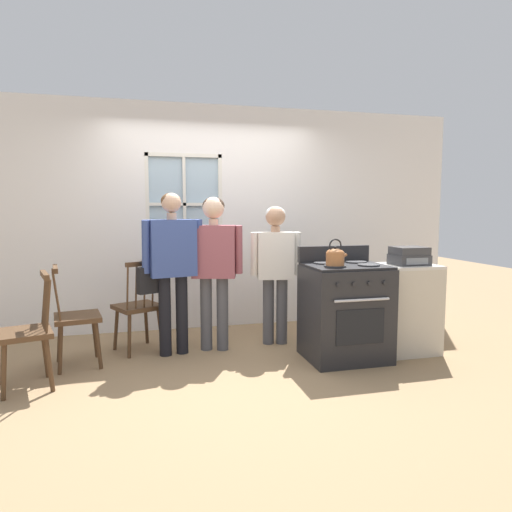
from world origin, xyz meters
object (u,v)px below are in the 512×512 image
(chair_by_window, at_px, (139,308))
(kettle, at_px, (335,256))
(chair_center_cluster, at_px, (75,318))
(side_counter, at_px, (406,308))
(person_adult_right, at_px, (275,261))
(handbag, at_px, (148,279))
(stove, at_px, (345,311))
(potted_plant, at_px, (191,249))
(chair_near_wall, at_px, (27,334))
(person_teen_center, at_px, (214,256))
(person_elderly_left, at_px, (172,258))
(stereo, at_px, (409,256))

(chair_by_window, distance_m, kettle, 2.06)
(chair_center_cluster, height_order, side_counter, chair_center_cluster)
(person_adult_right, distance_m, handbag, 1.34)
(side_counter, bearing_deg, handbag, 169.55)
(person_adult_right, bearing_deg, stove, -41.64)
(kettle, bearing_deg, person_adult_right, 113.92)
(stove, relative_size, potted_plant, 4.99)
(chair_by_window, height_order, chair_near_wall, same)
(chair_near_wall, relative_size, person_teen_center, 0.60)
(person_elderly_left, bearing_deg, chair_near_wall, -165.30)
(potted_plant, relative_size, stereo, 0.64)
(potted_plant, height_order, handbag, potted_plant)
(handbag, bearing_deg, kettle, -21.39)
(chair_center_cluster, relative_size, kettle, 3.82)
(chair_near_wall, distance_m, person_adult_right, 2.45)
(kettle, height_order, handbag, kettle)
(person_teen_center, relative_size, stereo, 4.64)
(chair_near_wall, distance_m, person_teen_center, 1.83)
(stove, distance_m, handbag, 1.94)
(stove, height_order, stereo, stove)
(chair_near_wall, bearing_deg, stove, 75.43)
(chair_center_cluster, distance_m, kettle, 2.47)
(chair_center_cluster, relative_size, stereo, 2.78)
(kettle, height_order, side_counter, kettle)
(chair_by_window, relative_size, chair_near_wall, 1.00)
(chair_center_cluster, distance_m, person_elderly_left, 1.06)
(person_adult_right, bearing_deg, stereo, -16.85)
(chair_center_cluster, height_order, handbag, same)
(chair_near_wall, relative_size, person_elderly_left, 0.59)
(chair_by_window, distance_m, person_teen_center, 0.93)
(chair_center_cluster, bearing_deg, side_counter, -106.61)
(chair_by_window, height_order, person_teen_center, person_teen_center)
(person_teen_center, relative_size, kettle, 6.39)
(person_adult_right, xyz_separation_m, kettle, (0.34, -0.78, 0.12))
(chair_near_wall, bearing_deg, person_teen_center, 95.67)
(person_elderly_left, xyz_separation_m, handbag, (-0.24, -0.01, -0.21))
(chair_center_cluster, xyz_separation_m, side_counter, (3.22, -0.36, -0.00))
(side_counter, bearing_deg, stereo, -90.00)
(chair_center_cluster, height_order, stereo, stereo)
(chair_by_window, xyz_separation_m, chair_near_wall, (-0.87, -0.78, 0.00))
(handbag, height_order, side_counter, handbag)
(person_adult_right, height_order, handbag, person_adult_right)
(person_teen_center, xyz_separation_m, kettle, (1.02, -0.72, 0.05))
(chair_near_wall, distance_m, handbag, 1.17)
(chair_near_wall, height_order, handbag, same)
(chair_center_cluster, relative_size, person_adult_right, 0.64)
(chair_center_cluster, bearing_deg, chair_by_window, -70.92)
(chair_near_wall, relative_size, kettle, 3.82)
(chair_by_window, relative_size, person_elderly_left, 0.59)
(stove, height_order, side_counter, stove)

